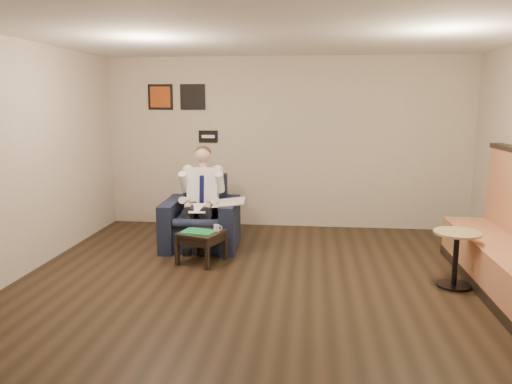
# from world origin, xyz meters

# --- Properties ---
(ground) EXTENTS (6.00, 6.00, 0.00)m
(ground) POSITION_xyz_m (0.00, 0.00, 0.00)
(ground) COLOR black
(ground) RESTS_ON ground
(wall_back) EXTENTS (6.00, 0.02, 2.80)m
(wall_back) POSITION_xyz_m (0.00, 3.00, 1.40)
(wall_back) COLOR beige
(wall_back) RESTS_ON ground
(wall_front) EXTENTS (6.00, 0.02, 2.80)m
(wall_front) POSITION_xyz_m (0.00, -3.00, 1.40)
(wall_front) COLOR beige
(wall_front) RESTS_ON ground
(wall_left) EXTENTS (0.02, 6.00, 2.80)m
(wall_left) POSITION_xyz_m (-3.00, 0.00, 1.40)
(wall_left) COLOR beige
(wall_left) RESTS_ON ground
(ceiling) EXTENTS (6.00, 6.00, 0.02)m
(ceiling) POSITION_xyz_m (0.00, 0.00, 2.80)
(ceiling) COLOR white
(ceiling) RESTS_ON wall_back
(seating_sign) EXTENTS (0.32, 0.02, 0.20)m
(seating_sign) POSITION_xyz_m (-1.30, 2.98, 1.50)
(seating_sign) COLOR black
(seating_sign) RESTS_ON wall_back
(art_print_left) EXTENTS (0.42, 0.03, 0.42)m
(art_print_left) POSITION_xyz_m (-2.10, 2.98, 2.15)
(art_print_left) COLOR #AA4114
(art_print_left) RESTS_ON wall_back
(art_print_right) EXTENTS (0.42, 0.03, 0.42)m
(art_print_right) POSITION_xyz_m (-1.55, 2.98, 2.15)
(art_print_right) COLOR black
(art_print_right) RESTS_ON wall_back
(armchair) EXTENTS (1.08, 1.08, 1.01)m
(armchair) POSITION_xyz_m (-1.14, 1.62, 0.50)
(armchair) COLOR black
(armchair) RESTS_ON ground
(seated_man) EXTENTS (0.70, 1.01, 1.38)m
(seated_man) POSITION_xyz_m (-1.13, 1.49, 0.69)
(seated_man) COLOR white
(seated_man) RESTS_ON armchair
(lap_papers) EXTENTS (0.27, 0.35, 0.01)m
(lap_papers) POSITION_xyz_m (-1.13, 1.38, 0.62)
(lap_papers) COLOR white
(lap_papers) RESTS_ON seated_man
(newspaper) EXTENTS (0.49, 0.59, 0.01)m
(newspaper) POSITION_xyz_m (-0.71, 1.53, 0.68)
(newspaper) COLOR silver
(newspaper) RESTS_ON armchair
(side_table) EXTENTS (0.64, 0.64, 0.41)m
(side_table) POSITION_xyz_m (-0.98, 0.90, 0.21)
(side_table) COLOR black
(side_table) RESTS_ON ground
(green_folder) EXTENTS (0.46, 0.37, 0.01)m
(green_folder) POSITION_xyz_m (-1.01, 0.89, 0.42)
(green_folder) COLOR green
(green_folder) RESTS_ON side_table
(coffee_mug) EXTENTS (0.10, 0.10, 0.09)m
(coffee_mug) POSITION_xyz_m (-0.78, 0.94, 0.46)
(coffee_mug) COLOR white
(coffee_mug) RESTS_ON side_table
(smartphone) EXTENTS (0.14, 0.12, 0.01)m
(smartphone) POSITION_xyz_m (-0.88, 1.02, 0.42)
(smartphone) COLOR black
(smartphone) RESTS_ON side_table
(cafe_table) EXTENTS (0.65, 0.65, 0.64)m
(cafe_table) POSITION_xyz_m (2.06, 0.36, 0.32)
(cafe_table) COLOR tan
(cafe_table) RESTS_ON ground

